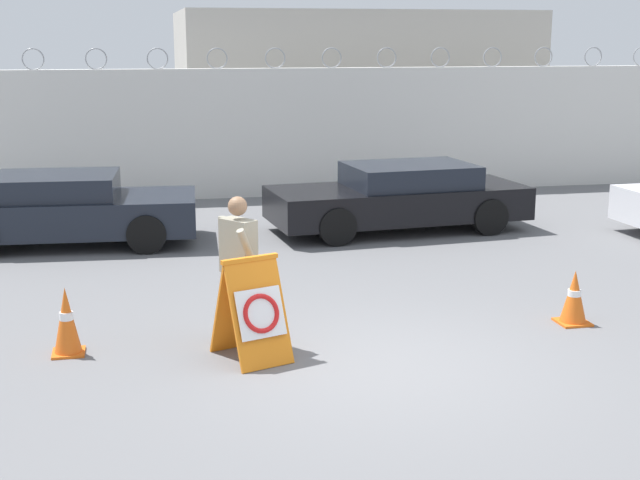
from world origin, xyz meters
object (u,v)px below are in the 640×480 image
object	(u,v)px
traffic_cone_near	(67,321)
parked_car_rear_sedan	(400,197)
barricade_sign	(253,309)
parked_car_front_coupe	(67,209)
security_guard	(238,262)
traffic_cone_mid	(574,297)

from	to	relation	value
traffic_cone_near	parked_car_rear_sedan	size ratio (longest dim) A/B	0.16
barricade_sign	parked_car_rear_sedan	xyz separation A→B (m)	(3.68, 6.32, 0.05)
parked_car_front_coupe	parked_car_rear_sedan	bearing A→B (deg)	3.34
security_guard	traffic_cone_mid	size ratio (longest dim) A/B	2.53
traffic_cone_mid	security_guard	bearing A→B (deg)	177.01
security_guard	parked_car_front_coupe	world-z (taller)	security_guard
barricade_sign	traffic_cone_mid	bearing A→B (deg)	-13.76
barricade_sign	parked_car_rear_sedan	size ratio (longest dim) A/B	0.24
security_guard	parked_car_rear_sedan	xyz separation A→B (m)	(3.76, 5.68, -0.34)
security_guard	parked_car_rear_sedan	size ratio (longest dim) A/B	0.36
traffic_cone_mid	parked_car_rear_sedan	size ratio (longest dim) A/B	0.14
traffic_cone_mid	parked_car_front_coupe	size ratio (longest dim) A/B	0.16
barricade_sign	parked_car_rear_sedan	bearing A→B (deg)	40.27
security_guard	traffic_cone_mid	world-z (taller)	security_guard
parked_car_front_coupe	parked_car_rear_sedan	xyz separation A→B (m)	(6.07, -0.08, 0.00)
parked_car_rear_sedan	traffic_cone_mid	bearing A→B (deg)	89.65
traffic_cone_near	parked_car_front_coupe	xyz separation A→B (m)	(-0.32, 5.79, 0.25)
parked_car_rear_sedan	security_guard	bearing A→B (deg)	51.50
security_guard	traffic_cone_mid	xyz separation A→B (m)	(4.24, -0.22, -0.64)
traffic_cone_near	traffic_cone_mid	world-z (taller)	traffic_cone_near
security_guard	traffic_cone_near	distance (m)	2.08
security_guard	traffic_cone_near	size ratio (longest dim) A/B	2.22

